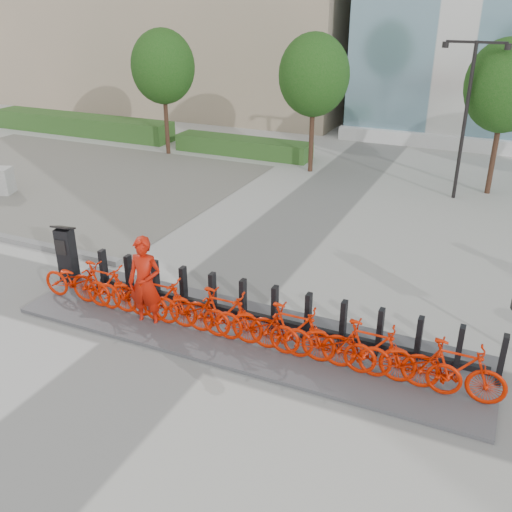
% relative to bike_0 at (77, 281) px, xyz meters
% --- Properties ---
extents(ground, '(120.00, 120.00, 0.00)m').
position_rel_bike_0_xyz_m(ground, '(2.60, 0.05, -0.55)').
color(ground, '#9E9E95').
extents(gravel_patch, '(14.00, 14.00, 0.00)m').
position_rel_bike_0_xyz_m(gravel_patch, '(-7.40, 7.05, -0.54)').
color(gravel_patch, slate).
rests_on(gravel_patch, ground).
extents(hedge_a, '(10.00, 1.40, 0.90)m').
position_rel_bike_0_xyz_m(hedge_a, '(-11.40, 13.55, -0.10)').
color(hedge_a, '#2E5820').
rests_on(hedge_a, ground).
extents(hedge_b, '(6.00, 1.20, 0.70)m').
position_rel_bike_0_xyz_m(hedge_b, '(-2.40, 13.25, -0.20)').
color(hedge_b, '#2E5820').
rests_on(hedge_b, ground).
extents(tree_0, '(2.60, 2.60, 5.10)m').
position_rel_bike_0_xyz_m(tree_0, '(-5.40, 12.05, 3.04)').
color(tree_0, '#37251C').
rests_on(tree_0, ground).
extents(tree_1, '(2.60, 2.60, 5.10)m').
position_rel_bike_0_xyz_m(tree_1, '(1.10, 12.05, 3.04)').
color(tree_1, '#37251C').
rests_on(tree_1, ground).
extents(tree_2, '(2.60, 2.60, 5.10)m').
position_rel_bike_0_xyz_m(tree_2, '(7.60, 12.05, 3.04)').
color(tree_2, '#37251C').
rests_on(tree_2, ground).
extents(streetlamp, '(2.00, 0.20, 5.00)m').
position_rel_bike_0_xyz_m(streetlamp, '(6.60, 11.05, 2.59)').
color(streetlamp, black).
rests_on(streetlamp, ground).
extents(dock_pad, '(9.60, 2.40, 0.08)m').
position_rel_bike_0_xyz_m(dock_pad, '(3.90, 0.35, -0.51)').
color(dock_pad, '#46464A').
rests_on(dock_pad, ground).
extents(dock_rail_posts, '(8.74, 0.50, 0.85)m').
position_rel_bike_0_xyz_m(dock_rail_posts, '(4.32, 0.82, -0.04)').
color(dock_rail_posts, black).
rests_on(dock_rail_posts, dock_pad).
extents(bike_0, '(1.78, 0.62, 0.93)m').
position_rel_bike_0_xyz_m(bike_0, '(0.00, 0.00, 0.00)').
color(bike_0, '#BF1900').
rests_on(bike_0, dock_pad).
extents(bike_1, '(1.73, 0.49, 1.04)m').
position_rel_bike_0_xyz_m(bike_1, '(0.72, 0.00, 0.05)').
color(bike_1, '#BF1900').
rests_on(bike_1, dock_pad).
extents(bike_2, '(1.78, 0.62, 0.93)m').
position_rel_bike_0_xyz_m(bike_2, '(1.44, 0.00, 0.00)').
color(bike_2, '#BF1900').
rests_on(bike_2, dock_pad).
extents(bike_3, '(1.73, 0.49, 1.04)m').
position_rel_bike_0_xyz_m(bike_3, '(2.16, 0.00, 0.05)').
color(bike_3, '#BF1900').
rests_on(bike_3, dock_pad).
extents(bike_4, '(1.78, 0.62, 0.93)m').
position_rel_bike_0_xyz_m(bike_4, '(2.88, 0.00, 0.00)').
color(bike_4, '#BF1900').
rests_on(bike_4, dock_pad).
extents(bike_5, '(1.73, 0.49, 1.04)m').
position_rel_bike_0_xyz_m(bike_5, '(3.60, 0.00, 0.05)').
color(bike_5, '#BF1900').
rests_on(bike_5, dock_pad).
extents(bike_6, '(1.78, 0.62, 0.93)m').
position_rel_bike_0_xyz_m(bike_6, '(4.32, 0.00, 0.00)').
color(bike_6, '#BF1900').
rests_on(bike_6, dock_pad).
extents(bike_7, '(1.73, 0.49, 1.04)m').
position_rel_bike_0_xyz_m(bike_7, '(5.04, 0.00, 0.05)').
color(bike_7, '#BF1900').
rests_on(bike_7, dock_pad).
extents(bike_8, '(1.78, 0.62, 0.93)m').
position_rel_bike_0_xyz_m(bike_8, '(5.76, 0.00, 0.00)').
color(bike_8, '#BF1900').
rests_on(bike_8, dock_pad).
extents(bike_9, '(1.73, 0.49, 1.04)m').
position_rel_bike_0_xyz_m(bike_9, '(6.48, 0.00, 0.05)').
color(bike_9, '#BF1900').
rests_on(bike_9, dock_pad).
extents(bike_10, '(1.78, 0.62, 0.93)m').
position_rel_bike_0_xyz_m(bike_10, '(7.20, 0.00, 0.00)').
color(bike_10, '#BF1900').
rests_on(bike_10, dock_pad).
extents(bike_11, '(1.73, 0.49, 1.04)m').
position_rel_bike_0_xyz_m(bike_11, '(7.92, 0.00, 0.05)').
color(bike_11, '#BF1900').
rests_on(bike_11, dock_pad).
extents(kiosk, '(0.48, 0.42, 1.42)m').
position_rel_bike_0_xyz_m(kiosk, '(-0.86, 0.69, 0.22)').
color(kiosk, black).
rests_on(kiosk, dock_pad).
extents(worker_red, '(0.77, 0.56, 1.96)m').
position_rel_bike_0_xyz_m(worker_red, '(1.91, -0.12, 0.43)').
color(worker_red, '#AF1506').
rests_on(worker_red, ground).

